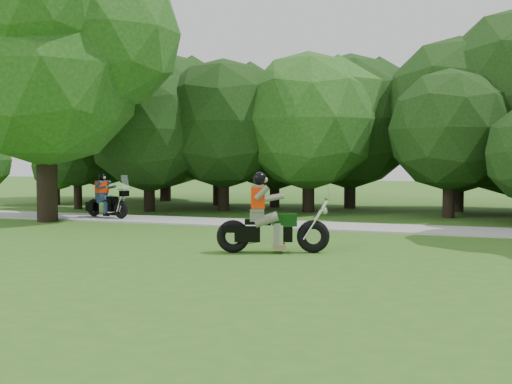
# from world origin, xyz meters

# --- Properties ---
(ground) EXTENTS (100.00, 100.00, 0.00)m
(ground) POSITION_xyz_m (0.00, 0.00, 0.00)
(ground) COLOR #36661D
(ground) RESTS_ON ground
(walkway) EXTENTS (60.00, 2.20, 0.06)m
(walkway) POSITION_xyz_m (0.00, 8.00, 0.03)
(walkway) COLOR #A7A7A2
(walkway) RESTS_ON ground
(tree_line) EXTENTS (39.17, 12.33, 7.96)m
(tree_line) POSITION_xyz_m (-1.67, 14.79, 3.66)
(tree_line) COLOR black
(tree_line) RESTS_ON ground
(big_tree_west) EXTENTS (8.64, 6.56, 9.96)m
(big_tree_west) POSITION_xyz_m (-10.54, 6.85, 5.76)
(big_tree_west) COLOR black
(big_tree_west) RESTS_ON ground
(chopper_motorcycle) EXTENTS (2.48, 1.25, 1.81)m
(chopper_motorcycle) POSITION_xyz_m (-1.30, 2.30, 0.67)
(chopper_motorcycle) COLOR black
(chopper_motorcycle) RESTS_ON ground
(touring_motorcycle) EXTENTS (1.98, 0.98, 1.53)m
(touring_motorcycle) POSITION_xyz_m (-9.22, 7.93, 0.62)
(touring_motorcycle) COLOR black
(touring_motorcycle) RESTS_ON walkway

